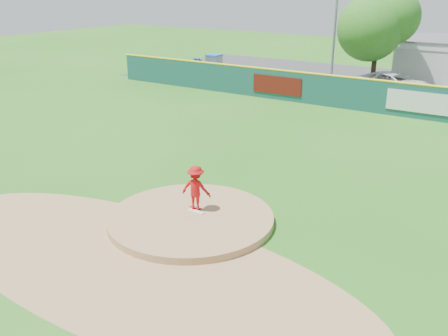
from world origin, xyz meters
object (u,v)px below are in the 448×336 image
Objects in this scene: playground_slide at (213,65)px; van at (394,84)px; pitcher at (196,188)px; deciduous_tree at (378,26)px; light_pole_left at (337,2)px.

van is at bearing 0.54° from playground_slide.
pitcher is 27.56m from playground_slide.
pitcher reaches higher than playground_slide.
deciduous_tree is (13.27, 1.53, 3.67)m from playground_slide.
playground_slide is (-15.16, 23.01, -0.15)m from pitcher.
light_pole_left reaches higher than pitcher.
light_pole_left is (9.27, 3.53, 5.17)m from playground_slide.
light_pole_left is at bearing 20.83° from playground_slide.
pitcher is at bearing -56.62° from playground_slide.
deciduous_tree is (-1.93, 1.38, 3.75)m from van.
playground_slide is at bearing 103.35° from van.
van is at bearing -104.11° from pitcher.
deciduous_tree is (-1.89, 24.54, 3.52)m from pitcher.
light_pole_left is at bearing 153.43° from deciduous_tree.
deciduous_tree is 4.72m from light_pole_left.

